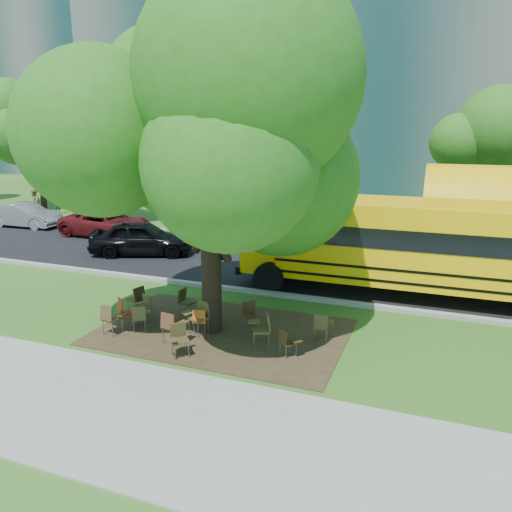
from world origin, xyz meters
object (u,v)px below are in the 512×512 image
at_px(bg_car_red, 107,223).
at_px(chair_8, 137,297).
at_px(chair_0, 111,316).
at_px(bg_car_silver, 25,215).
at_px(chair_7, 287,341).
at_px(chair_5, 178,337).
at_px(chair_10, 185,300).
at_px(chair_13, 322,325).
at_px(main_tree, 208,149).
at_px(school_bus, 457,246).
at_px(chair_6, 263,326).
at_px(chair_2, 140,316).
at_px(chair_3, 199,314).
at_px(chair_4, 172,325).
at_px(pedestrian_a, 57,203).
at_px(chair_9, 144,305).
at_px(chair_11, 200,319).
at_px(chair_12, 250,313).
at_px(pedestrian_b, 35,202).
at_px(chair_1, 126,311).
at_px(black_car, 142,238).

bearing_deg(bg_car_red, chair_8, -135.74).
distance_m(chair_0, bg_car_silver, 17.88).
distance_m(chair_7, bg_car_red, 16.64).
height_order(chair_5, chair_10, chair_5).
bearing_deg(chair_13, main_tree, 179.35).
distance_m(school_bus, chair_5, 9.71).
height_order(chair_6, bg_car_silver, bg_car_silver).
xyz_separation_m(chair_2, chair_5, (1.81, -0.99, 0.05)).
relative_size(bg_car_silver, bg_car_red, 0.82).
xyz_separation_m(chair_3, chair_10, (-1.00, 1.02, -0.05)).
bearing_deg(chair_4, bg_car_silver, 153.95).
bearing_deg(chair_0, chair_8, 107.03).
distance_m(chair_0, pedestrian_a, 21.63).
bearing_deg(chair_9, school_bus, -127.63).
relative_size(chair_9, chair_10, 0.94).
bearing_deg(school_bus, chair_0, -144.82).
distance_m(chair_3, chair_6, 1.99).
height_order(chair_11, chair_12, chair_12).
distance_m(chair_5, pedestrian_b, 24.00).
height_order(chair_10, chair_11, chair_10).
height_order(chair_9, chair_11, chair_9).
bearing_deg(chair_5, chair_2, -70.34).
relative_size(school_bus, chair_13, 16.36).
xyz_separation_m(main_tree, chair_1, (-2.37, -0.82, -4.56)).
height_order(school_bus, chair_8, school_bus).
bearing_deg(chair_10, bg_car_red, -127.36).
xyz_separation_m(chair_4, chair_7, (3.13, 0.35, -0.11)).
height_order(chair_7, black_car, black_car).
distance_m(chair_1, chair_6, 4.12).
distance_m(chair_13, bg_car_red, 16.40).
bearing_deg(chair_6, chair_4, 81.92).
xyz_separation_m(chair_10, pedestrian_b, (-17.76, 12.24, 0.31)).
height_order(chair_4, chair_6, chair_6).
relative_size(main_tree, chair_2, 10.77).
bearing_deg(black_car, chair_3, -158.01).
xyz_separation_m(chair_4, chair_8, (-2.17, 1.62, -0.02)).
height_order(pedestrian_a, pedestrian_b, pedestrian_b).
xyz_separation_m(chair_6, chair_11, (-1.93, 0.13, -0.12)).
height_order(chair_4, bg_car_silver, bg_car_silver).
distance_m(bg_car_silver, bg_car_red, 6.00).
bearing_deg(chair_2, chair_3, -17.12).
relative_size(black_car, pedestrian_a, 3.01).
relative_size(chair_4, chair_11, 1.20).
bearing_deg(chair_1, black_car, 159.95).
distance_m(chair_11, pedestrian_b, 23.06).
relative_size(chair_13, pedestrian_a, 0.54).
bearing_deg(chair_7, bg_car_red, -176.79).
xyz_separation_m(chair_11, pedestrian_b, (-18.82, 13.31, 0.38)).
bearing_deg(chair_13, pedestrian_a, 140.34).
relative_size(chair_11, bg_car_red, 0.15).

